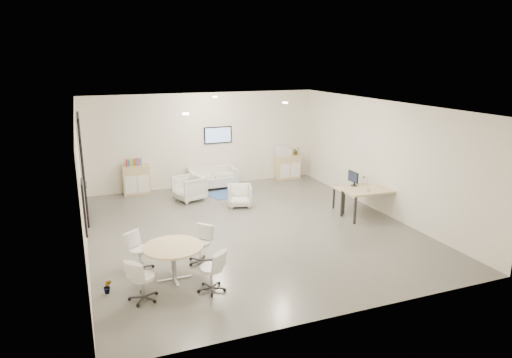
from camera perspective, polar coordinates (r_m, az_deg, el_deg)
The scene contains 21 objects.
room_shell at distance 11.55m, azimuth -0.84°, elevation 1.27°, with size 9.60×10.60×4.80m.
glass_door at distance 13.34m, azimuth -20.92°, elevation 1.70°, with size 0.09×1.90×2.85m.
artwork at distance 9.35m, azimuth -20.67°, elevation -3.37°, with size 0.05×0.54×1.04m.
wall_tv at distance 15.83m, azimuth -4.79°, elevation 5.50°, with size 0.98×0.06×0.58m.
ceiling_spots at distance 12.00m, azimuth -3.18°, elevation 9.41°, with size 3.14×4.14×0.03m.
sideboard_left at distance 15.35m, azimuth -14.73°, elevation -0.11°, with size 0.85×0.44×0.96m.
sideboard_right at distance 16.81m, azimuth 4.01°, elevation 1.51°, with size 0.89×0.43×0.89m.
books at distance 15.21m, azimuth -15.04°, elevation 2.03°, with size 0.49×0.14×0.22m.
printer at distance 16.60m, azimuth 3.39°, elevation 3.51°, with size 0.51×0.43×0.36m.
loveseat at distance 15.69m, azimuth -5.48°, elevation 0.08°, with size 1.62×0.83×0.60m.
blue_rug at distance 15.06m, azimuth -3.26°, elevation -1.78°, with size 1.44×0.96×0.01m, color #315596.
armchair_left at distance 14.37m, azimuth -8.34°, elevation -1.00°, with size 0.82×0.77×0.85m, color silver.
armchair_right at distance 13.68m, azimuth -2.05°, elevation -1.97°, with size 0.69×0.65×0.71m, color silver.
desk_rear at distance 13.66m, azimuth 12.49°, elevation -1.27°, with size 1.31×0.70×0.67m.
desk_front at distance 13.04m, azimuth 14.20°, elevation -1.62°, with size 1.55×0.80×0.80m.
monitor at distance 13.68m, azimuth 12.07°, elevation 0.10°, with size 0.20×0.50×0.44m.
round_table at distance 9.28m, azimuth -10.32°, elevation -8.72°, with size 1.20×1.20×0.73m.
meeting_chairs at distance 9.37m, azimuth -10.25°, elevation -10.03°, with size 2.19×2.19×0.82m.
plant_cabinet at distance 16.82m, azimuth 5.01°, elevation 3.42°, with size 0.24×0.27×0.21m, color #3F7F3F.
plant_floor at distance 9.32m, azimuth -18.03°, elevation -13.08°, with size 0.16×0.29×0.13m, color #3F7F3F.
cup at distance 12.78m, azimuth 13.84°, elevation -1.28°, with size 0.11×0.09×0.11m, color white.
Camera 1 is at (-3.90, -10.53, 4.32)m, focal length 32.00 mm.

